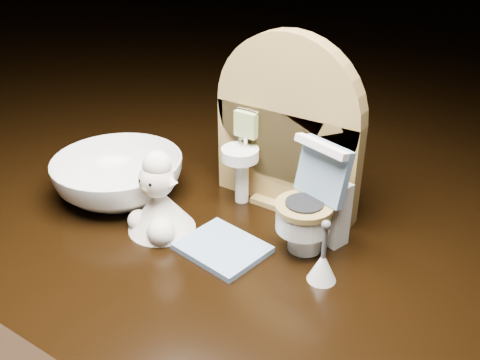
# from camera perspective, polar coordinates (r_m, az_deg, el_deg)

# --- Properties ---
(backdrop_panel) EXTENTS (0.13, 0.05, 0.15)m
(backdrop_panel) POSITION_cam_1_polar(r_m,az_deg,el_deg) (0.44, 4.91, 4.92)
(backdrop_panel) COLOR olive
(backdrop_panel) RESTS_ON ground
(toy_toilet) EXTENTS (0.05, 0.06, 0.09)m
(toy_toilet) POSITION_cam_1_polar(r_m,az_deg,el_deg) (0.41, 7.93, -3.14)
(toy_toilet) COLOR white
(toy_toilet) RESTS_ON ground
(bath_mat) EXTENTS (0.07, 0.06, 0.00)m
(bath_mat) POSITION_cam_1_polar(r_m,az_deg,el_deg) (0.41, -1.87, -7.26)
(bath_mat) COLOR #7492B1
(bath_mat) RESTS_ON ground
(toilet_brush) EXTENTS (0.02, 0.02, 0.05)m
(toilet_brush) POSITION_cam_1_polar(r_m,az_deg,el_deg) (0.38, 8.80, -8.91)
(toilet_brush) COLOR white
(toilet_brush) RESTS_ON ground
(plush_lamb) EXTENTS (0.05, 0.05, 0.07)m
(plush_lamb) POSITION_cam_1_polar(r_m,az_deg,el_deg) (0.43, -8.65, -2.48)
(plush_lamb) COLOR white
(plush_lamb) RESTS_ON ground
(ceramic_bowl) EXTENTS (0.15, 0.15, 0.04)m
(ceramic_bowl) POSITION_cam_1_polar(r_m,az_deg,el_deg) (0.49, -12.82, 0.30)
(ceramic_bowl) COLOR white
(ceramic_bowl) RESTS_ON ground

